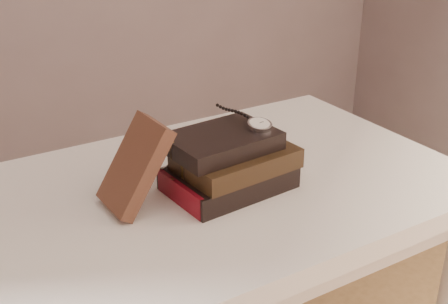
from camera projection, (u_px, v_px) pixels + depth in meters
table at (201, 229)px, 1.12m from camera, size 1.00×0.60×0.75m
book_stack at (229, 163)px, 1.05m from camera, size 0.23×0.17×0.11m
journal at (135, 166)px, 0.98m from camera, size 0.12×0.11×0.15m
pocket_watch at (256, 123)px, 1.05m from camera, size 0.05×0.15×0.02m
eyeglasses at (171, 154)px, 1.06m from camera, size 0.10×0.11×0.04m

